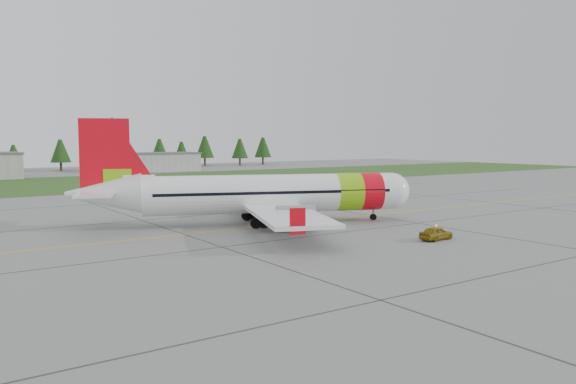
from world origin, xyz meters
TOP-DOWN VIEW (x-y plane):
  - ground at (0.00, 0.00)m, footprint 320.00×320.00m
  - aircraft at (-4.51, 9.54)m, footprint 36.96×35.13m
  - follow_me_car at (3.44, -8.30)m, footprint 1.41×1.62m
  - grass_strip at (0.00, 82.00)m, footprint 320.00×50.00m
  - taxi_guideline at (0.00, 8.00)m, footprint 120.00×0.25m
  - hangar_east at (25.00, 118.00)m, footprint 24.00×12.00m
  - treeline at (0.00, 138.00)m, footprint 160.00×8.00m

SIDE VIEW (x-z plane):
  - ground at x=0.00m, z-range 0.00..0.00m
  - taxi_guideline at x=0.00m, z-range 0.00..0.02m
  - grass_strip at x=0.00m, z-range 0.00..0.03m
  - follow_me_car at x=3.44m, z-range 0.00..3.76m
  - hangar_east at x=25.00m, z-range 0.00..5.20m
  - aircraft at x=-4.51m, z-range -2.47..9.22m
  - treeline at x=0.00m, z-range 0.00..10.00m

